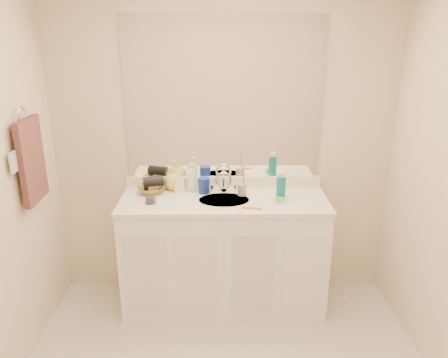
% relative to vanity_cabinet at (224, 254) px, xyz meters
% --- Properties ---
extents(wall_back, '(2.60, 0.02, 2.40)m').
position_rel_vanity_cabinet_xyz_m(wall_back, '(0.00, 0.28, 0.77)').
color(wall_back, beige).
rests_on(wall_back, floor).
extents(vanity_cabinet, '(1.50, 0.55, 0.85)m').
position_rel_vanity_cabinet_xyz_m(vanity_cabinet, '(0.00, 0.00, 0.00)').
color(vanity_cabinet, white).
rests_on(vanity_cabinet, floor).
extents(countertop, '(1.52, 0.57, 0.03)m').
position_rel_vanity_cabinet_xyz_m(countertop, '(0.00, 0.00, 0.44)').
color(countertop, white).
rests_on(countertop, vanity_cabinet).
extents(backsplash, '(1.52, 0.03, 0.08)m').
position_rel_vanity_cabinet_xyz_m(backsplash, '(0.00, 0.26, 0.50)').
color(backsplash, white).
rests_on(backsplash, countertop).
extents(sink_basin, '(0.37, 0.37, 0.02)m').
position_rel_vanity_cabinet_xyz_m(sink_basin, '(0.00, -0.02, 0.44)').
color(sink_basin, beige).
rests_on(sink_basin, countertop).
extents(faucet, '(0.02, 0.02, 0.11)m').
position_rel_vanity_cabinet_xyz_m(faucet, '(0.00, 0.16, 0.51)').
color(faucet, silver).
rests_on(faucet, countertop).
extents(mirror, '(1.48, 0.01, 1.20)m').
position_rel_vanity_cabinet_xyz_m(mirror, '(0.00, 0.27, 1.14)').
color(mirror, white).
rests_on(mirror, wall_back).
extents(blue_mug, '(0.10, 0.10, 0.12)m').
position_rel_vanity_cabinet_xyz_m(blue_mug, '(-0.15, 0.12, 0.51)').
color(blue_mug, navy).
rests_on(blue_mug, countertop).
extents(tan_cup, '(0.08, 0.08, 0.09)m').
position_rel_vanity_cabinet_xyz_m(tan_cup, '(0.14, 0.07, 0.50)').
color(tan_cup, tan).
rests_on(tan_cup, countertop).
extents(toothbrush, '(0.01, 0.04, 0.19)m').
position_rel_vanity_cabinet_xyz_m(toothbrush, '(0.15, 0.07, 0.60)').
color(toothbrush, '#FF4393').
rests_on(toothbrush, tan_cup).
extents(mouthwash_bottle, '(0.09, 0.09, 0.16)m').
position_rel_vanity_cabinet_xyz_m(mouthwash_bottle, '(0.42, -0.00, 0.54)').
color(mouthwash_bottle, '#0B7588').
rests_on(mouthwash_bottle, countertop).
extents(soap_dish, '(0.12, 0.11, 0.01)m').
position_rel_vanity_cabinet_xyz_m(soap_dish, '(0.40, -0.08, 0.46)').
color(soap_dish, white).
rests_on(soap_dish, countertop).
extents(green_soap, '(0.08, 0.07, 0.02)m').
position_rel_vanity_cabinet_xyz_m(green_soap, '(0.40, -0.08, 0.48)').
color(green_soap, '#81DC35').
rests_on(green_soap, soap_dish).
extents(orange_comb, '(0.14, 0.05, 0.01)m').
position_rel_vanity_cabinet_xyz_m(orange_comb, '(0.19, -0.19, 0.46)').
color(orange_comb, '#F45919').
rests_on(orange_comb, countertop).
extents(dark_jar, '(0.08, 0.08, 0.05)m').
position_rel_vanity_cabinet_xyz_m(dark_jar, '(-0.52, -0.08, 0.48)').
color(dark_jar, '#38373F').
rests_on(dark_jar, countertop).
extents(soap_bottle_white, '(0.10, 0.10, 0.21)m').
position_rel_vanity_cabinet_xyz_m(soap_bottle_white, '(-0.24, 0.18, 0.56)').
color(soap_bottle_white, white).
rests_on(soap_bottle_white, countertop).
extents(soap_bottle_cream, '(0.10, 0.10, 0.16)m').
position_rel_vanity_cabinet_xyz_m(soap_bottle_cream, '(-0.35, 0.16, 0.54)').
color(soap_bottle_cream, '#FEF4CF').
rests_on(soap_bottle_cream, countertop).
extents(soap_bottle_yellow, '(0.19, 0.19, 0.18)m').
position_rel_vanity_cabinet_xyz_m(soap_bottle_yellow, '(-0.39, 0.20, 0.55)').
color(soap_bottle_yellow, '#ECEF5C').
rests_on(soap_bottle_yellow, countertop).
extents(wicker_basket, '(0.23, 0.23, 0.05)m').
position_rel_vanity_cabinet_xyz_m(wicker_basket, '(-0.55, 0.13, 0.48)').
color(wicker_basket, olive).
rests_on(wicker_basket, countertop).
extents(hair_dryer, '(0.17, 0.12, 0.08)m').
position_rel_vanity_cabinet_xyz_m(hair_dryer, '(-0.53, 0.13, 0.54)').
color(hair_dryer, black).
rests_on(hair_dryer, wicker_basket).
extents(towel_ring, '(0.01, 0.11, 0.11)m').
position_rel_vanity_cabinet_xyz_m(towel_ring, '(-1.27, -0.25, 1.12)').
color(towel_ring, silver).
rests_on(towel_ring, wall_left).
extents(hand_towel, '(0.04, 0.32, 0.55)m').
position_rel_vanity_cabinet_xyz_m(hand_towel, '(-1.25, -0.25, 0.82)').
color(hand_towel, '#442624').
rests_on(hand_towel, towel_ring).
extents(switch_plate, '(0.01, 0.08, 0.13)m').
position_rel_vanity_cabinet_xyz_m(switch_plate, '(-1.27, -0.45, 0.88)').
color(switch_plate, silver).
rests_on(switch_plate, wall_left).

